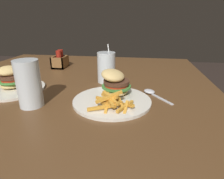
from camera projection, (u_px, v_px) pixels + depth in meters
The scene contains 7 objects.
dining_table at pixel (65, 110), 0.78m from camera, with size 1.45×1.26×0.71m.
meal_plate_near at pixel (114, 92), 0.66m from camera, with size 0.27×0.27×0.11m.
beer_glass at pixel (29, 85), 0.60m from camera, with size 0.08×0.08×0.15m.
juice_glass at pixel (106, 68), 0.84m from camera, with size 0.08×0.08×0.17m.
spoon at pixel (151, 92), 0.73m from camera, with size 0.13×0.11×0.01m.
meal_plate_far at pixel (12, 83), 0.76m from camera, with size 0.25×0.25×0.10m.
condiment_caddy at pixel (60, 61), 1.10m from camera, with size 0.10×0.07×0.10m.
Camera 1 is at (-0.66, -0.30, 0.99)m, focal length 30.00 mm.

